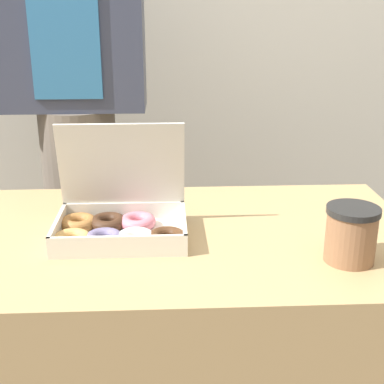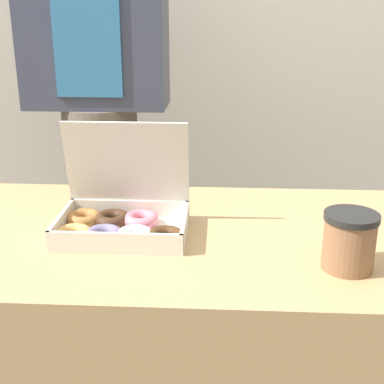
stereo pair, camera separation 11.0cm
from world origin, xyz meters
The scene contains 4 objects.
table centered at (0.00, 0.00, 0.36)m, with size 1.19×0.62×0.72m.
donut_box centered at (-0.06, -0.01, 0.76)m, with size 0.30×0.20×0.24m.
coffee_cup centered at (0.39, -0.15, 0.78)m, with size 0.10×0.10×0.11m.
person_customer centered at (-0.23, 0.58, 0.90)m, with size 0.43×0.24×1.67m.
Camera 1 is at (0.04, -1.07, 1.19)m, focal length 50.00 mm.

